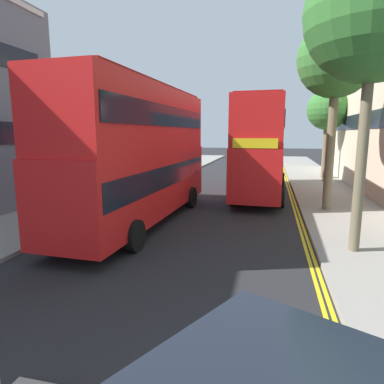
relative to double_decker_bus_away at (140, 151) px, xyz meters
name	(u,v)px	position (x,y,z in m)	size (l,w,h in m)	color
sidewalk_right	(349,217)	(8.71, 2.76, -2.96)	(4.00, 80.00, 0.14)	gray
sidewalk_left	(86,203)	(-4.29, 2.76, -2.96)	(4.00, 80.00, 0.14)	gray
kerb_line_outer	(303,227)	(6.61, 0.76, -3.03)	(0.10, 56.00, 0.01)	yellow
kerb_line_inner	(299,227)	(6.45, 0.76, -3.03)	(0.10, 56.00, 0.01)	yellow
double_decker_bus_away	(140,151)	(0.00, 0.00, 0.00)	(3.10, 10.89, 5.64)	red
double_decker_bus_oncoming	(262,145)	(4.68, 7.74, 0.00)	(3.05, 10.88, 5.64)	red
pedestrian_far	(325,181)	(8.37, 7.57, -2.04)	(0.34, 0.22, 1.62)	#2D2D38
street_tree_near	(337,60)	(7.92, 3.89, 3.93)	(3.47, 3.47, 8.64)	#6B6047
street_tree_mid	(328,110)	(9.48, 16.07, 2.52)	(3.24, 3.24, 7.11)	#6B6047
street_tree_far	(374,13)	(7.84, -2.08, 3.95)	(3.82, 3.82, 8.79)	#6B6047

